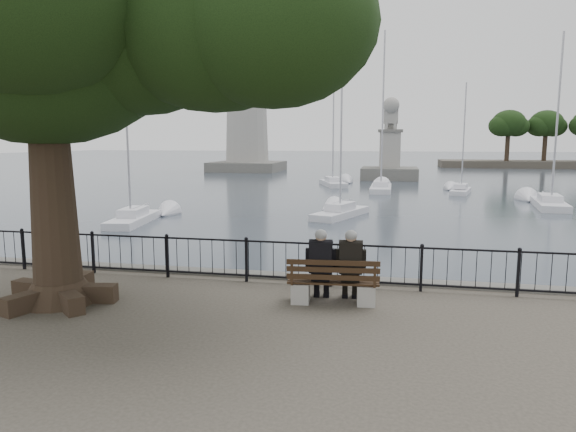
% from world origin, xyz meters
% --- Properties ---
extents(harbor, '(260.00, 260.00, 1.20)m').
position_xyz_m(harbor, '(0.00, 3.00, -0.50)').
color(harbor, '#595854').
rests_on(harbor, ground).
extents(railing, '(22.06, 0.06, 1.00)m').
position_xyz_m(railing, '(0.00, 2.50, 0.56)').
color(railing, black).
rests_on(railing, ground).
extents(bench, '(1.89, 0.71, 0.98)m').
position_xyz_m(bench, '(1.19, 1.24, 0.34)').
color(bench, gray).
rests_on(bench, ground).
extents(person_left, '(0.47, 0.79, 1.55)m').
position_xyz_m(person_left, '(0.93, 1.32, 0.71)').
color(person_left, black).
rests_on(person_left, ground).
extents(person_right, '(0.47, 0.79, 1.55)m').
position_xyz_m(person_right, '(1.53, 1.37, 0.71)').
color(person_right, black).
rests_on(person_right, ground).
extents(tree, '(10.52, 7.35, 8.59)m').
position_xyz_m(tree, '(-3.57, 0.37, 5.65)').
color(tree, black).
rests_on(tree, ground).
extents(lighthouse, '(9.56, 9.56, 29.41)m').
position_xyz_m(lighthouse, '(-18.00, 62.00, 11.34)').
color(lighthouse, '#595854').
rests_on(lighthouse, ground).
extents(lion_monument, '(6.18, 6.18, 9.06)m').
position_xyz_m(lion_monument, '(2.00, 49.93, 1.28)').
color(lion_monument, '#595854').
rests_on(lion_monument, ground).
extents(sailboat_a, '(2.16, 5.26, 10.17)m').
position_xyz_m(sailboat_a, '(-10.97, 15.64, -0.69)').
color(sailboat_a, silver).
rests_on(sailboat_a, ground).
extents(sailboat_b, '(3.05, 5.20, 10.49)m').
position_xyz_m(sailboat_b, '(-0.52, 20.08, -0.68)').
color(sailboat_b, silver).
rests_on(sailboat_b, ground).
extents(sailboat_d, '(2.45, 6.21, 11.19)m').
position_xyz_m(sailboat_d, '(12.38, 26.89, -0.69)').
color(sailboat_d, silver).
rests_on(sailboat_d, ground).
extents(sailboat_f, '(1.74, 6.15, 13.47)m').
position_xyz_m(sailboat_f, '(1.40, 35.71, -0.63)').
color(sailboat_f, silver).
rests_on(sailboat_f, ground).
extents(sailboat_g, '(2.30, 4.85, 9.05)m').
position_xyz_m(sailboat_g, '(7.89, 35.17, -0.71)').
color(sailboat_g, silver).
rests_on(sailboat_g, ground).
extents(sailboat_h, '(3.43, 6.09, 14.61)m').
position_xyz_m(sailboat_h, '(-3.25, 40.27, -0.59)').
color(sailboat_h, silver).
rests_on(sailboat_h, ground).
extents(far_shore, '(30.00, 8.60, 9.18)m').
position_xyz_m(far_shore, '(25.54, 79.46, 3.00)').
color(far_shore, '#3F3A32').
rests_on(far_shore, ground).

